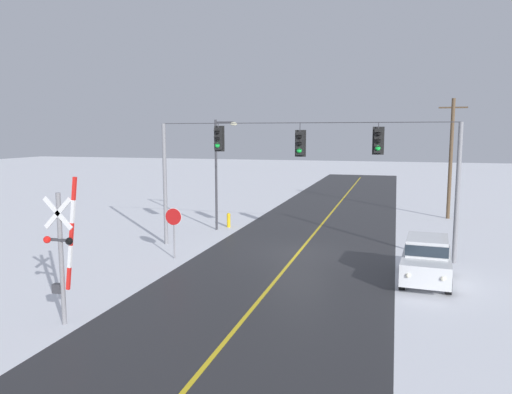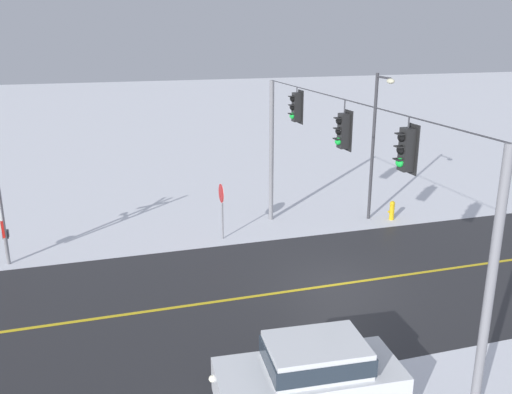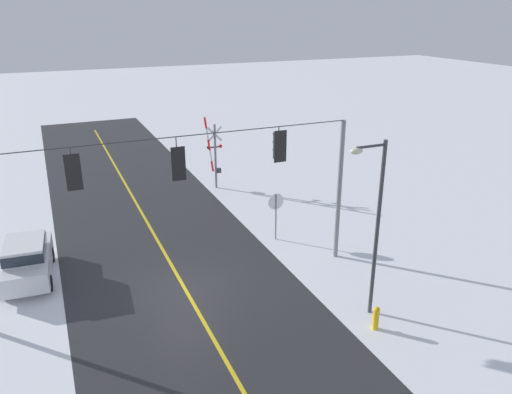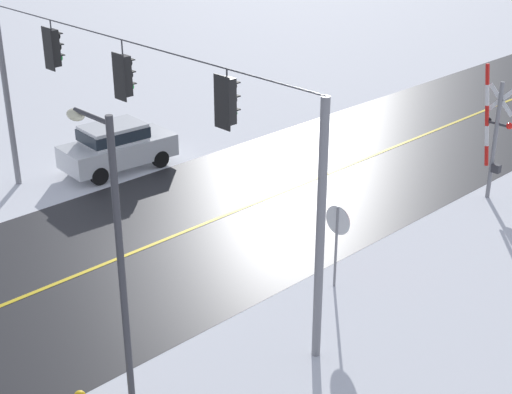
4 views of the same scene
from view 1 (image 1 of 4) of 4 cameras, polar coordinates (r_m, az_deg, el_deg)
ground_plane at (r=24.05m, az=4.94°, el=-6.41°), size 160.00×160.00×0.00m
road_asphalt at (r=29.83m, az=7.14°, el=-3.72°), size 9.00×80.00×0.01m
lane_centre_line at (r=29.83m, az=7.14°, el=-3.71°), size 0.14×72.00×0.01m
signal_span at (r=23.41m, az=4.86°, el=3.82°), size 14.20×0.47×6.22m
stop_sign at (r=22.81m, az=-9.49°, el=-2.84°), size 0.80×0.09×2.35m
railroad_crossing at (r=15.75m, az=-21.50°, el=-5.84°), size 1.14×0.31×4.48m
parked_car_white at (r=20.29m, az=19.09°, el=-6.63°), size 2.05×4.29×1.74m
streetlamp_near at (r=29.06m, az=-4.24°, el=3.81°), size 1.39×0.28×6.50m
fire_hydrant at (r=30.26m, az=-3.18°, el=-2.62°), size 0.24×0.31×0.88m
utility_pole at (r=35.36m, az=21.56°, el=4.28°), size 1.80×0.24×7.99m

